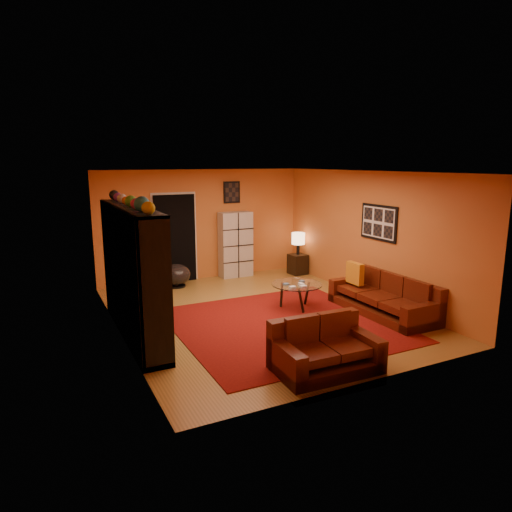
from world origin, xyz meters
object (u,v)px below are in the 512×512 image
tv (136,275)px  table_lamp (298,239)px  coffee_table (297,286)px  sofa (386,298)px  loveseat (323,349)px  entertainment_unit (133,272)px  side_table (298,264)px  bowl_chair (176,275)px  storage_cabinet (236,245)px

tv → table_lamp: size_ratio=1.82×
coffee_table → sofa: bearing=-35.5°
tv → loveseat: 3.19m
loveseat → table_lamp: (2.51, 4.74, 0.60)m
table_lamp → entertainment_unit: bearing=-152.9°
entertainment_unit → side_table: 5.15m
sofa → side_table: bearing=87.8°
tv → table_lamp: tv is taller
sofa → bowl_chair: (-2.97, 3.49, -0.01)m
entertainment_unit → coffee_table: entertainment_unit is taller
sofa → storage_cabinet: (-1.38, 3.79, 0.51)m
loveseat → side_table: size_ratio=2.85×
side_table → table_lamp: (0.00, 0.00, 0.64)m
sofa → storage_cabinet: bearing=109.7°
sofa → table_lamp: (0.11, 3.32, 0.60)m
sofa → storage_cabinet: size_ratio=1.37×
tv → coffee_table: (3.01, -0.01, -0.57)m
loveseat → coffee_table: 2.61m
loveseat → table_lamp: 5.40m
coffee_table → storage_cabinet: size_ratio=0.61×
tv → coffee_table: size_ratio=1.03×
entertainment_unit → table_lamp: 5.09m
sofa → coffee_table: bearing=144.3°
coffee_table → side_table: bearing=58.0°
tv → sofa: tv is taller
coffee_table → entertainment_unit: bearing=179.5°
tv → side_table: (4.47, 2.34, -0.76)m
entertainment_unit → storage_cabinet: entertainment_unit is taller
tv → coffee_table: 3.06m
bowl_chair → sofa: bearing=-49.6°
sofa → table_lamp: size_ratio=3.97×
sofa → entertainment_unit: bearing=167.1°
entertainment_unit → table_lamp: entertainment_unit is taller
loveseat → side_table: loveseat is taller
coffee_table → table_lamp: table_lamp is taller
side_table → sofa: bearing=-92.0°
tv → bowl_chair: size_ratio=1.58×
entertainment_unit → coffee_table: size_ratio=3.12×
side_table → storage_cabinet: bearing=162.2°
entertainment_unit → coffee_table: 3.12m
entertainment_unit → tv: (0.05, -0.02, -0.04)m
entertainment_unit → sofa: entertainment_unit is taller
tv → side_table: size_ratio=1.99×
loveseat → bowl_chair: 4.95m
coffee_table → storage_cabinet: storage_cabinet is taller
bowl_chair → storage_cabinet: bearing=10.7°
table_lamp → side_table: bearing=180.0°
sofa → bowl_chair: bearing=130.1°
storage_cabinet → bowl_chair: (-1.59, -0.30, -0.52)m
sofa → storage_cabinet: storage_cabinet is taller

